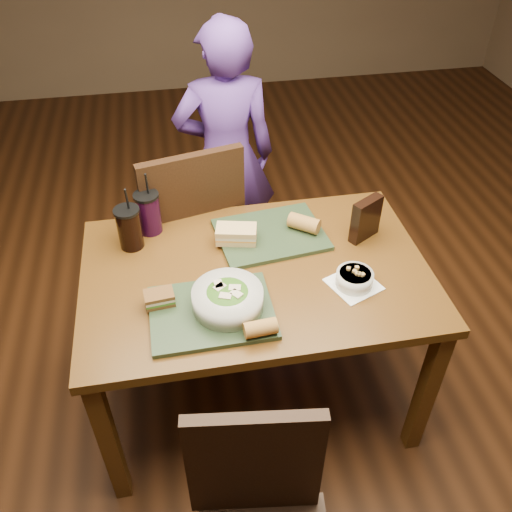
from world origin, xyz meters
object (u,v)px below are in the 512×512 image
Objects in this scene: salad_bowl at (228,298)px; diner at (226,158)px; soup_bowl at (354,278)px; cup_berry at (149,213)px; chair_far at (196,231)px; chip_bag at (366,219)px; cup_cola at (129,228)px; baguette_near at (261,328)px; baguette_far at (304,223)px; tray_far at (271,235)px; tray_near at (212,312)px; sandwich_near at (159,298)px; dining_table at (256,288)px; sandwich_far at (236,234)px.

diner is at bearing 82.61° from salad_bowl.
cup_berry reaches higher than soup_bowl.
chair_far reaches higher than chip_bag.
chair_far reaches higher than cup_cola.
diner is at bearing 87.40° from baguette_near.
soup_bowl is 1.69× the size of baguette_far.
cup_cola is (-0.26, -0.29, 0.27)m from chair_far.
chip_bag is (0.37, -0.07, 0.08)m from tray_far.
baguette_far is 0.47× the size of cup_cola.
salad_bowl is (0.06, 0.01, 0.05)m from tray_near.
baguette_far is at bearing -11.87° from cup_berry.
sandwich_near is (-0.17, 0.07, 0.03)m from tray_near.
chair_far is at bearing 142.12° from baguette_far.
chip_bag is at bearing 16.92° from sandwich_near.
dining_table is 6.12× the size of soup_bowl.
baguette_far is (0.59, 0.32, 0.01)m from sandwich_near.
cup_berry is 1.53× the size of chip_bag.
cup_berry is at bearing 110.19° from tray_near.
sandwich_near is at bearing 166.37° from chip_bag.
chair_far reaches higher than salad_bowl.
cup_berry reaches higher than tray_near.
baguette_near is at bearing -89.61° from sandwich_far.
cup_cola is at bearing 176.50° from baguette_far.
soup_bowl is 0.78× the size of cup_berry.
tray_far is 3.92× the size of sandwich_near.
diner is at bearing 56.04° from cup_cola.
sandwich_far is (0.14, -0.35, 0.23)m from chair_far.
tray_far is 0.38m from chip_bag.
sandwich_far is at bearing -170.47° from tray_far.
dining_table is 0.53m from cup_berry.
diner is 0.74m from cup_berry.
tray_near is at bearing -134.02° from dining_table.
chip_bag is at bearing 26.09° from tray_near.
chip_bag is (0.82, 0.25, 0.05)m from sandwich_near.
tray_far is 3.87× the size of baguette_near.
tray_far is 3.34× the size of baguette_far.
cup_berry is at bearing 117.37° from baguette_near.
tray_near is 0.39m from sandwich_far.
cup_berry is at bearing 168.13° from baguette_far.
diner is 1.12m from sandwich_near.
sandwich_far is (-0.05, 0.17, 0.14)m from dining_table.
sandwich_far is (0.31, 0.30, 0.01)m from sandwich_near.
sandwich_near is at bearing -160.52° from dining_table.
baguette_far is at bearing 62.02° from baguette_near.
cup_berry reaches higher than baguette_near.
tray_far is 0.54m from baguette_near.
cup_cola is (-0.47, -0.69, 0.14)m from diner.
salad_bowl is at bearing 10.28° from tray_near.
chair_far is 0.47m from tray_far.
tray_near is 1.98× the size of soup_bowl.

